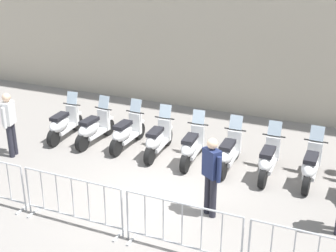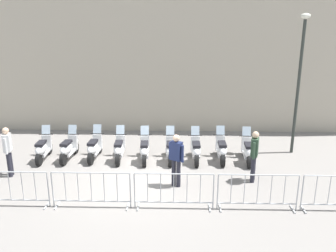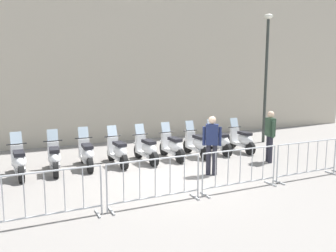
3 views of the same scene
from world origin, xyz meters
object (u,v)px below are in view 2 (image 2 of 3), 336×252
object	(u,v)px
street_lamp	(300,71)
barrier_segment_4	(258,192)
motorcycle_8	(248,151)
motorcycle_2	(94,148)
motorcycle_0	(43,149)
motorcycle_1	(68,149)
motorcycle_4	(145,150)
motorcycle_7	(221,150)
officer_mid_plaza	(254,153)
barrier_segment_2	(91,190)
officer_by_barriers	(8,149)
motorcycle_3	(119,149)
barrier_segment_3	(174,191)
motorcycle_6	(196,150)
motorcycle_5	(170,150)
officer_near_row_end	(176,157)
barrier_segment_1	(10,189)

from	to	relation	value
street_lamp	barrier_segment_4	bearing A→B (deg)	-106.81
motorcycle_8	motorcycle_2	bearing A→B (deg)	-170.64
motorcycle_0	motorcycle_2	xyz separation A→B (m)	(1.88, 0.51, 0.00)
motorcycle_1	motorcycle_4	xyz separation A→B (m)	(2.89, 0.52, 0.00)
motorcycle_7	officer_mid_plaza	bearing A→B (deg)	-54.09
barrier_segment_2	street_lamp	distance (m)	8.91
motorcycle_8	officer_by_barriers	bearing A→B (deg)	-159.26
motorcycle_3	officer_by_barriers	bearing A→B (deg)	-145.68
motorcycle_1	motorcycle_3	bearing A→B (deg)	11.16
officer_mid_plaza	barrier_segment_3	bearing A→B (deg)	-133.70
motorcycle_6	barrier_segment_3	size ratio (longest dim) A/B	0.78
motorcycle_4	barrier_segment_4	bearing A→B (deg)	-34.59
motorcycle_6	barrier_segment_4	distance (m)	3.86
motorcycle_1	motorcycle_3	xyz separation A→B (m)	(1.92, 0.38, 0.00)
motorcycle_4	motorcycle_8	size ratio (longest dim) A/B	0.99
officer_mid_plaza	motorcycle_8	bearing A→B (deg)	95.98
motorcycle_4	barrier_segment_3	world-z (taller)	motorcycle_4
motorcycle_2	motorcycle_0	bearing A→B (deg)	-164.67
barrier_segment_2	motorcycle_0	bearing A→B (deg)	138.71
motorcycle_8	barrier_segment_3	bearing A→B (deg)	-117.07
motorcycle_5	barrier_segment_4	size ratio (longest dim) A/B	0.78
barrier_segment_3	street_lamp	size ratio (longest dim) A/B	0.41
motorcycle_0	motorcycle_7	world-z (taller)	same
motorcycle_0	motorcycle_8	world-z (taller)	same
motorcycle_4	barrier_segment_2	bearing A→B (deg)	-97.51
barrier_segment_2	officer_near_row_end	size ratio (longest dim) A/B	1.27
motorcycle_7	motorcycle_2	bearing A→B (deg)	-169.66
barrier_segment_2	street_lamp	bearing A→B (deg)	44.08
street_lamp	motorcycle_1	bearing A→B (deg)	-162.18
barrier_segment_1	barrier_segment_4	xyz separation A→B (m)	(6.85, 1.31, 0.00)
motorcycle_6	motorcycle_7	distance (m)	0.98
motorcycle_7	officer_by_barriers	bearing A→B (deg)	-157.18
motorcycle_6	officer_near_row_end	distance (m)	2.30
motorcycle_0	motorcycle_2	distance (m)	1.95
motorcycle_4	motorcycle_7	world-z (taller)	same
barrier_segment_2	motorcycle_6	bearing A→B (deg)	59.47
motorcycle_2	motorcycle_6	bearing A→B (deg)	9.02
motorcycle_2	motorcycle_7	world-z (taller)	same
officer_near_row_end	motorcycle_4	bearing A→B (deg)	130.71
motorcycle_2	street_lamp	size ratio (longest dim) A/B	0.32
motorcycle_0	motorcycle_8	distance (m)	7.79
motorcycle_0	motorcycle_6	bearing A→B (deg)	11.12
motorcycle_1	barrier_segment_3	bearing A→B (deg)	-30.22
motorcycle_2	motorcycle_3	bearing A→B (deg)	5.58
motorcycle_1	barrier_segment_2	xyz separation A→B (m)	(2.40, -3.16, 0.07)
motorcycle_8	barrier_segment_3	xyz separation A→B (m)	(-2.03, -3.96, 0.07)
barrier_segment_3	motorcycle_0	bearing A→B (deg)	156.05
barrier_segment_4	street_lamp	world-z (taller)	street_lamp
motorcycle_2	officer_by_barriers	size ratio (longest dim) A/B	1.00
motorcycle_3	officer_mid_plaza	world-z (taller)	officer_mid_plaza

